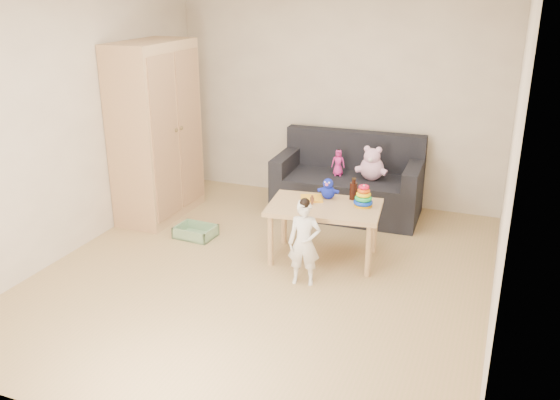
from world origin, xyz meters
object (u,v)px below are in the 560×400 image
at_px(sofa, 347,195).
at_px(toddler, 304,244).
at_px(wardrobe, 156,132).
at_px(play_table, 324,232).

height_order(sofa, toddler, toddler).
bearing_deg(toddler, sofa, 81.82).
bearing_deg(toddler, wardrobe, 143.51).
distance_m(sofa, toddler, 1.80).
bearing_deg(play_table, sofa, 94.86).
bearing_deg(wardrobe, sofa, 21.25).
xyz_separation_m(sofa, toddler, (0.09, -1.79, 0.15)).
relative_size(wardrobe, play_table, 1.86).
bearing_deg(play_table, wardrobe, 167.91).
bearing_deg(wardrobe, toddler, -25.35).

